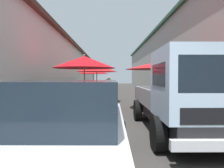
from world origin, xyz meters
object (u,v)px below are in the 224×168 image
Objects in this scene: fruit_stall_near_right at (97,72)px; plastic_stool at (142,99)px; vendor_by_crates at (161,86)px; fruit_stall_far_left at (210,71)px; fruit_stall_near_left at (93,74)px; vendor_in_shade at (109,85)px; delivery_truck at (188,97)px; fruit_stall_far_right at (85,67)px; fruit_stall_mid_lane at (153,74)px; hatchback_car at (63,131)px.

fruit_stall_near_right is 3.23m from plastic_stool.
fruit_stall_near_right is 1.57× the size of vendor_by_crates.
fruit_stall_far_left is 6.82m from fruit_stall_near_right.
fruit_stall_near_left is at bearing 7.42° from fruit_stall_near_right.
vendor_in_shade is at bearing -55.82° from fruit_stall_near_left.
fruit_stall_near_left is at bearing 124.18° from vendor_in_shade.
vendor_in_shade is at bearing -8.79° from fruit_stall_near_right.
vendor_by_crates is at bearing -95.78° from fruit_stall_near_left.
plastic_stool is (-5.77, -1.91, -0.62)m from vendor_in_shade.
fruit_stall_near_left reaches higher than plastic_stool.
fruit_stall_near_right is 0.51× the size of delivery_truck.
fruit_stall_far_right reaches higher than plastic_stool.
fruit_stall_near_right is at bearing 68.14° from plastic_stool.
fruit_stall_near_left is at bearing 25.98° from fruit_stall_mid_lane.
delivery_truck is at bearing 177.76° from fruit_stall_mid_lane.
fruit_stall_mid_lane is at bearing -2.24° from delivery_truck.
fruit_stall_mid_lane is (1.07, -3.06, -0.24)m from fruit_stall_far_right.
plastic_stool is at bearing -16.25° from hatchback_car.
delivery_truck is (1.89, -2.52, 0.30)m from hatchback_car.
delivery_truck is (-3.64, -2.88, -0.90)m from fruit_stall_far_right.
fruit_stall_far_left is at bearing 177.45° from vendor_by_crates.
fruit_stall_near_left reaches higher than fruit_stall_far_left.
fruit_stall_near_right is (4.08, -0.21, -0.09)m from fruit_stall_far_right.
fruit_stall_mid_lane is at bearing -173.89° from plastic_stool.
vendor_in_shade is at bearing 8.86° from delivery_truck.
fruit_stall_near_left is 1.75m from vendor_in_shade.
vendor_by_crates is 0.98× the size of vendor_in_shade.
fruit_stall_far_right is 1.02× the size of fruit_stall_near_right.
delivery_truck is 3.01× the size of vendor_in_shade.
fruit_stall_mid_lane is 6.06× the size of plastic_stool.
fruit_stall_far_right is at bearing 173.88° from vendor_in_shade.
vendor_by_crates is (7.42, -5.02, -1.02)m from fruit_stall_far_right.
fruit_stall_mid_lane is 4.76m from delivery_truck.
vendor_by_crates is (-0.54, -5.31, -0.94)m from fruit_stall_near_left.
fruit_stall_mid_lane reaches higher than vendor_by_crates.
delivery_truck reaches higher than hatchback_car.
hatchback_car is 8.92m from plastic_stool.
hatchback_car is at bearing 126.92° from delivery_truck.
vendor_by_crates is 3.68× the size of plastic_stool.
vendor_by_crates is at bearing -108.63° from vendor_in_shade.
fruit_stall_near_left is 1.49× the size of vendor_in_shade.
fruit_stall_far_left is at bearing -156.62° from plastic_stool.
fruit_stall_near_left is 12.05m from delivery_truck.
fruit_stall_far_right reaches higher than vendor_in_shade.
fruit_stall_far_right is 7.96m from fruit_stall_near_left.
fruit_stall_far_right is 9.01m from vendor_by_crates.
hatchback_car is at bearing 177.67° from vendor_in_shade.
fruit_stall_near_right is at bearing -172.58° from fruit_stall_near_left.
delivery_truck reaches higher than vendor_in_shade.
vendor_by_crates is 4.93m from plastic_stool.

